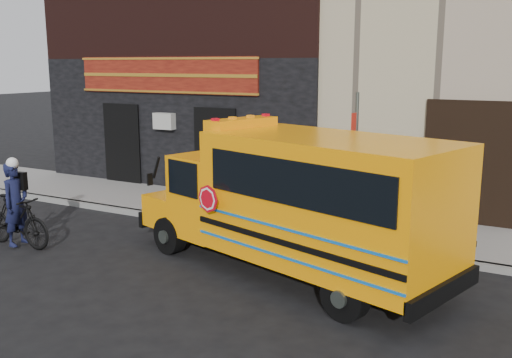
{
  "coord_description": "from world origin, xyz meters",
  "views": [
    {
      "loc": [
        5.81,
        -8.93,
        4.01
      ],
      "look_at": [
        0.05,
        1.85,
        1.52
      ],
      "focal_mm": 40.0,
      "sensor_mm": 36.0,
      "label": 1
    }
  ],
  "objects_px": {
    "school_bus": "(300,199)",
    "sign_pole": "(355,164)",
    "bicycle": "(16,221)",
    "cyclist": "(16,206)"
  },
  "relations": [
    {
      "from": "bicycle",
      "to": "cyclist",
      "type": "bearing_deg",
      "value": -83.46
    },
    {
      "from": "school_bus",
      "to": "sign_pole",
      "type": "xyz_separation_m",
      "value": [
        0.34,
        2.14,
        0.36
      ]
    },
    {
      "from": "sign_pole",
      "to": "cyclist",
      "type": "distance_m",
      "value": 7.48
    },
    {
      "from": "school_bus",
      "to": "sign_pole",
      "type": "height_order",
      "value": "sign_pole"
    },
    {
      "from": "school_bus",
      "to": "bicycle",
      "type": "distance_m",
      "value": 6.46
    },
    {
      "from": "sign_pole",
      "to": "bicycle",
      "type": "distance_m",
      "value": 7.55
    },
    {
      "from": "sign_pole",
      "to": "bicycle",
      "type": "bearing_deg",
      "value": -152.48
    },
    {
      "from": "school_bus",
      "to": "cyclist",
      "type": "bearing_deg",
      "value": -168.28
    },
    {
      "from": "school_bus",
      "to": "bicycle",
      "type": "bearing_deg",
      "value": -168.29
    },
    {
      "from": "sign_pole",
      "to": "school_bus",
      "type": "bearing_deg",
      "value": -99.01
    }
  ]
}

